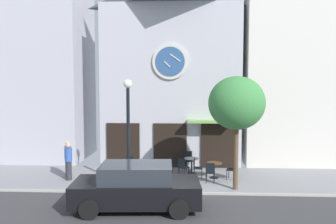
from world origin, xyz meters
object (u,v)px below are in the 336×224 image
object	(u,v)px
street_tree	(237,104)
cafe_chair_left_end	(174,162)
cafe_chair_curbside	(210,171)
pedestrian_blue	(69,161)
cafe_chair_by_entrance	(189,159)
pedestrian_grey	(68,158)
cafe_chair_under_awning	(129,164)
cafe_chair_near_tree	(183,166)
cafe_table_rightmost	(192,162)
cafe_chair_mid_row	(196,166)
cafe_chair_corner	(233,168)
parked_car_black	(137,187)
cafe_chair_outer	(106,173)
cafe_table_center_right	(120,169)
street_lamp	(128,132)
cafe_table_near_door	(214,167)
cafe_table_center_left	(142,169)

from	to	relation	value
street_tree	cafe_chair_left_end	distance (m)	4.66
cafe_chair_curbside	pedestrian_blue	xyz separation A→B (m)	(-6.32, 0.17, 0.33)
cafe_chair_by_entrance	pedestrian_grey	distance (m)	5.91
cafe_chair_under_awning	cafe_chair_by_entrance	xyz separation A→B (m)	(2.84, 1.38, 0.00)
cafe_chair_under_awning	cafe_chair_near_tree	bearing A→B (deg)	-3.91
cafe_table_rightmost	cafe_chair_curbside	world-z (taller)	cafe_chair_curbside
cafe_chair_mid_row	cafe_chair_corner	size ratio (longest dim) A/B	1.00
cafe_chair_near_tree	cafe_chair_mid_row	xyz separation A→B (m)	(0.63, -0.02, 0.00)
cafe_chair_curbside	parked_car_black	xyz separation A→B (m)	(-2.76, -3.16, 0.23)
parked_car_black	cafe_chair_outer	bearing A→B (deg)	122.83
cafe_chair_curbside	cafe_table_center_right	bearing A→B (deg)	176.83
street_lamp	cafe_chair_mid_row	world-z (taller)	street_lamp
street_tree	cafe_table_near_door	world-z (taller)	street_tree
cafe_table_center_right	cafe_chair_corner	distance (m)	5.11
cafe_chair_left_end	cafe_chair_mid_row	bearing A→B (deg)	-36.60
cafe_chair_curbside	cafe_chair_outer	bearing A→B (deg)	-173.93
cafe_chair_left_end	parked_car_black	world-z (taller)	parked_car_black
cafe_table_near_door	cafe_chair_corner	xyz separation A→B (m)	(0.84, -0.21, 0.02)
street_lamp	pedestrian_grey	distance (m)	3.64
street_lamp	cafe_chair_corner	distance (m)	5.03
cafe_chair_outer	cafe_chair_by_entrance	world-z (taller)	same
cafe_table_center_left	pedestrian_blue	world-z (taller)	pedestrian_blue
cafe_table_center_right	pedestrian_grey	world-z (taller)	pedestrian_grey
cafe_chair_curbside	cafe_chair_corner	world-z (taller)	same
cafe_chair_outer	cafe_chair_corner	distance (m)	5.68
cafe_table_near_door	cafe_chair_under_awning	size ratio (longest dim) A/B	0.80
street_lamp	parked_car_black	world-z (taller)	street_lamp
cafe_chair_near_tree	cafe_table_rightmost	bearing A→B (deg)	60.66
cafe_table_center_left	cafe_table_center_right	bearing A→B (deg)	179.37
street_tree	cafe_chair_left_end	world-z (taller)	street_tree
cafe_chair_near_tree	pedestrian_blue	distance (m)	5.18
cafe_table_center_left	cafe_chair_near_tree	xyz separation A→B (m)	(1.80, 0.66, 0.02)
street_lamp	cafe_table_center_right	distance (m)	2.02
street_tree	parked_car_black	world-z (taller)	street_tree
cafe_table_rightmost	cafe_chair_outer	distance (m)	4.27
cafe_chair_near_tree	cafe_chair_corner	world-z (taller)	same
cafe_chair_curbside	cafe_chair_under_awning	distance (m)	3.89
cafe_chair_outer	cafe_chair_curbside	distance (m)	4.51
cafe_table_center_right	cafe_chair_by_entrance	distance (m)	3.81
cafe_chair_outer	cafe_chair_under_awning	xyz separation A→B (m)	(0.74, 1.52, 0.00)
cafe_chair_near_tree	cafe_chair_mid_row	world-z (taller)	same
cafe_chair_curbside	pedestrian_grey	bearing A→B (deg)	173.53
cafe_chair_near_tree	cafe_table_near_door	bearing A→B (deg)	-2.65
cafe_table_rightmost	cafe_chair_left_end	distance (m)	0.86
cafe_table_rightmost	cafe_chair_near_tree	xyz separation A→B (m)	(-0.42, -0.76, 0.01)
cafe_chair_mid_row	cafe_chair_curbside	bearing A→B (deg)	-55.97
cafe_chair_curbside	pedestrian_grey	world-z (taller)	pedestrian_grey
cafe_chair_outer	cafe_chair_by_entrance	bearing A→B (deg)	39.02
pedestrian_grey	parked_car_black	xyz separation A→B (m)	(3.80, -3.90, -0.10)
cafe_chair_by_entrance	parked_car_black	size ratio (longest dim) A/B	0.20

